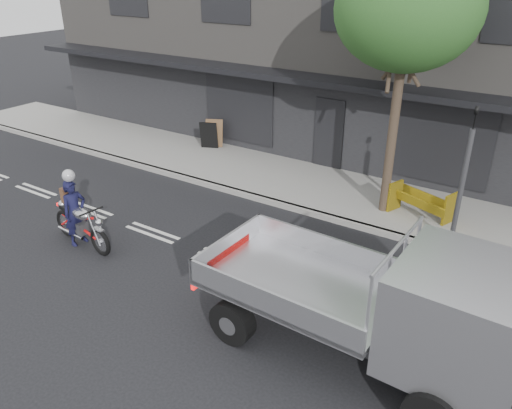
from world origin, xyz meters
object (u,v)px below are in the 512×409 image
object	(u,v)px
street_tree	(408,9)
sandwich_board	(209,135)
rider	(75,213)
flatbed_ute	(425,311)
construction_barrier	(419,205)
traffic_light_pole	(462,186)
motorcycle	(81,224)

from	to	relation	value
street_tree	sandwich_board	xyz separation A→B (m)	(-7.04, 1.35, -4.63)
rider	flatbed_ute	size ratio (longest dim) A/B	0.31
rider	sandwich_board	size ratio (longest dim) A/B	1.67
flatbed_ute	construction_barrier	bearing A→B (deg)	108.17
street_tree	rider	distance (m)	9.14
traffic_light_pole	flatbed_ute	world-z (taller)	traffic_light_pole
rider	construction_barrier	xyz separation A→B (m)	(6.70, 5.47, -0.25)
traffic_light_pole	flatbed_ute	size ratio (longest dim) A/B	0.65
motorcycle	sandwich_board	xyz separation A→B (m)	(-1.44, 6.89, 0.07)
street_tree	construction_barrier	size ratio (longest dim) A/B	4.35
street_tree	rider	xyz separation A→B (m)	(-5.75, -5.54, -4.45)
flatbed_ute	rider	bearing A→B (deg)	-177.96
traffic_light_pole	sandwich_board	world-z (taller)	traffic_light_pole
traffic_light_pole	construction_barrier	world-z (taller)	traffic_light_pole
street_tree	construction_barrier	xyz separation A→B (m)	(0.96, -0.07, -4.69)
traffic_light_pole	rider	bearing A→B (deg)	-148.81
street_tree	construction_barrier	bearing A→B (deg)	-4.36
rider	flatbed_ute	distance (m)	8.31
rider	flatbed_ute	world-z (taller)	flatbed_ute
traffic_light_pole	sandwich_board	xyz separation A→B (m)	(-9.04, 2.20, -1.00)
street_tree	motorcycle	world-z (taller)	street_tree
rider	construction_barrier	world-z (taller)	rider
rider	sandwich_board	distance (m)	7.01
traffic_light_pole	sandwich_board	distance (m)	9.36
street_tree	rider	size ratio (longest dim) A/B	4.06
flatbed_ute	construction_barrier	xyz separation A→B (m)	(-1.59, 5.45, -0.82)
rider	motorcycle	bearing A→B (deg)	-83.65
traffic_light_pole	rider	distance (m)	9.09
motorcycle	sandwich_board	world-z (taller)	sandwich_board
flatbed_ute	sandwich_board	xyz separation A→B (m)	(-9.58, 6.88, -0.76)
traffic_light_pole	construction_barrier	distance (m)	1.68
street_tree	motorcycle	xyz separation A→B (m)	(-5.59, -5.54, -4.70)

